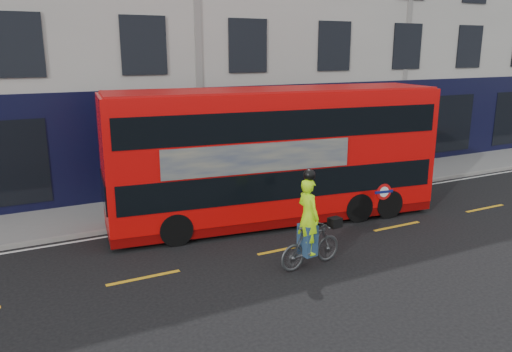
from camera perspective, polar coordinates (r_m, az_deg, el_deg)
ground at (r=12.83m, az=6.96°, el=-10.55°), size 120.00×120.00×0.00m
pavement at (r=18.19m, az=-4.49°, el=-2.73°), size 60.00×3.00×0.12m
kerb at (r=16.88m, az=-2.53°, el=-4.05°), size 60.00×0.12×0.13m
building_terrace at (r=23.59m, az=-11.26°, el=19.18°), size 50.00×10.07×15.00m
road_edge_line at (r=16.64m, az=-2.09°, el=-4.53°), size 58.00×0.10×0.01m
lane_dashes at (r=13.99m, az=3.51°, el=-8.29°), size 58.00×0.12×0.01m
bus at (r=15.69m, az=2.27°, el=2.47°), size 10.65×3.61×4.21m
cyclist at (r=12.64m, az=6.19°, el=-6.65°), size 1.90×0.75×2.56m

